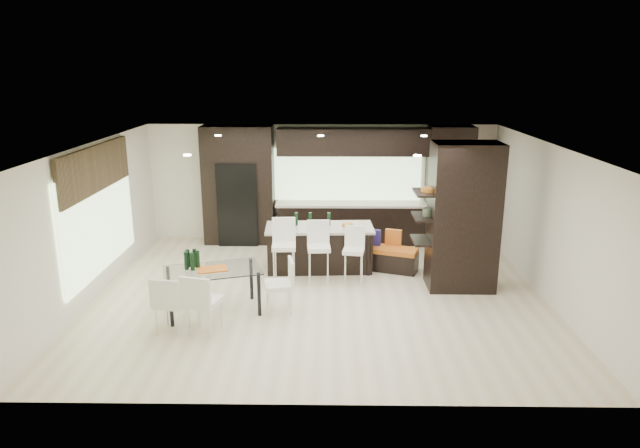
{
  "coord_description": "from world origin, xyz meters",
  "views": [
    {
      "loc": [
        0.15,
        -9.61,
        4.01
      ],
      "look_at": [
        0.0,
        0.6,
        1.15
      ],
      "focal_mm": 32.0,
      "sensor_mm": 36.0,
      "label": 1
    }
  ],
  "objects_px": {
    "bench": "(387,258)",
    "chair_far": "(172,306)",
    "stool_left": "(284,258)",
    "stool_mid": "(319,259)",
    "kitchen_island": "(319,248)",
    "floor_vase": "(444,253)",
    "chair_near": "(203,305)",
    "stool_right": "(353,261)",
    "chair_end": "(279,289)",
    "dining_table": "(213,291)"
  },
  "relations": [
    {
      "from": "stool_mid",
      "to": "stool_right",
      "type": "height_order",
      "value": "stool_mid"
    },
    {
      "from": "stool_mid",
      "to": "bench",
      "type": "height_order",
      "value": "stool_mid"
    },
    {
      "from": "stool_left",
      "to": "stool_right",
      "type": "distance_m",
      "value": 1.31
    },
    {
      "from": "kitchen_island",
      "to": "chair_end",
      "type": "relative_size",
      "value": 2.51
    },
    {
      "from": "stool_mid",
      "to": "dining_table",
      "type": "relative_size",
      "value": 0.61
    },
    {
      "from": "kitchen_island",
      "to": "stool_mid",
      "type": "bearing_deg",
      "value": -92.74
    },
    {
      "from": "stool_right",
      "to": "kitchen_island",
      "type": "bearing_deg",
      "value": 140.18
    },
    {
      "from": "stool_mid",
      "to": "stool_right",
      "type": "xyz_separation_m",
      "value": [
        0.66,
        0.02,
        -0.04
      ]
    },
    {
      "from": "bench",
      "to": "chair_end",
      "type": "distance_m",
      "value": 2.91
    },
    {
      "from": "floor_vase",
      "to": "chair_end",
      "type": "bearing_deg",
      "value": -158.13
    },
    {
      "from": "floor_vase",
      "to": "chair_end",
      "type": "height_order",
      "value": "floor_vase"
    },
    {
      "from": "bench",
      "to": "dining_table",
      "type": "relative_size",
      "value": 0.78
    },
    {
      "from": "kitchen_island",
      "to": "chair_near",
      "type": "height_order",
      "value": "chair_near"
    },
    {
      "from": "stool_mid",
      "to": "kitchen_island",
      "type": "bearing_deg",
      "value": 85.78
    },
    {
      "from": "bench",
      "to": "floor_vase",
      "type": "xyz_separation_m",
      "value": [
        0.96,
        -0.91,
        0.42
      ]
    },
    {
      "from": "kitchen_island",
      "to": "dining_table",
      "type": "xyz_separation_m",
      "value": [
        -1.73,
        -2.14,
        -0.07
      ]
    },
    {
      "from": "dining_table",
      "to": "floor_vase",
      "type": "bearing_deg",
      "value": -1.27
    },
    {
      "from": "kitchen_island",
      "to": "chair_far",
      "type": "bearing_deg",
      "value": -130.29
    },
    {
      "from": "stool_left",
      "to": "stool_right",
      "type": "xyz_separation_m",
      "value": [
        1.31,
        0.03,
        -0.06
      ]
    },
    {
      "from": "stool_right",
      "to": "chair_far",
      "type": "relative_size",
      "value": 1.01
    },
    {
      "from": "stool_left",
      "to": "dining_table",
      "type": "xyz_separation_m",
      "value": [
        -1.08,
        -1.36,
        -0.12
      ]
    },
    {
      "from": "floor_vase",
      "to": "chair_near",
      "type": "relative_size",
      "value": 1.45
    },
    {
      "from": "stool_left",
      "to": "chair_end",
      "type": "height_order",
      "value": "stool_left"
    },
    {
      "from": "kitchen_island",
      "to": "chair_far",
      "type": "distance_m",
      "value": 3.65
    },
    {
      "from": "chair_near",
      "to": "chair_end",
      "type": "xyz_separation_m",
      "value": [
        1.09,
        0.77,
        -0.03
      ]
    },
    {
      "from": "stool_mid",
      "to": "stool_right",
      "type": "bearing_deg",
      "value": -2.54
    },
    {
      "from": "stool_right",
      "to": "chair_near",
      "type": "relative_size",
      "value": 0.96
    },
    {
      "from": "bench",
      "to": "chair_far",
      "type": "distance_m",
      "value": 4.59
    },
    {
      "from": "stool_left",
      "to": "chair_end",
      "type": "xyz_separation_m",
      "value": [
        0.01,
        -1.36,
        -0.07
      ]
    },
    {
      "from": "stool_left",
      "to": "dining_table",
      "type": "distance_m",
      "value": 1.74
    },
    {
      "from": "stool_right",
      "to": "chair_near",
      "type": "distance_m",
      "value": 3.22
    },
    {
      "from": "dining_table",
      "to": "chair_near",
      "type": "xyz_separation_m",
      "value": [
        0.0,
        -0.77,
        0.08
      ]
    },
    {
      "from": "bench",
      "to": "chair_far",
      "type": "height_order",
      "value": "chair_far"
    },
    {
      "from": "kitchen_island",
      "to": "stool_mid",
      "type": "xyz_separation_m",
      "value": [
        0.0,
        -0.77,
        0.03
      ]
    },
    {
      "from": "bench",
      "to": "stool_left",
      "type": "bearing_deg",
      "value": -140.04
    },
    {
      "from": "stool_mid",
      "to": "bench",
      "type": "distance_m",
      "value": 1.57
    },
    {
      "from": "stool_left",
      "to": "stool_right",
      "type": "relative_size",
      "value": 1.15
    },
    {
      "from": "kitchen_island",
      "to": "bench",
      "type": "bearing_deg",
      "value": -4.13
    },
    {
      "from": "stool_mid",
      "to": "chair_far",
      "type": "bearing_deg",
      "value": -140.57
    },
    {
      "from": "floor_vase",
      "to": "stool_mid",
      "type": "bearing_deg",
      "value": 175.63
    },
    {
      "from": "chair_end",
      "to": "stool_left",
      "type": "bearing_deg",
      "value": -9.65
    },
    {
      "from": "stool_mid",
      "to": "chair_near",
      "type": "relative_size",
      "value": 1.05
    },
    {
      "from": "chair_near",
      "to": "chair_end",
      "type": "distance_m",
      "value": 1.34
    },
    {
      "from": "stool_left",
      "to": "chair_far",
      "type": "height_order",
      "value": "stool_left"
    },
    {
      "from": "floor_vase",
      "to": "chair_far",
      "type": "relative_size",
      "value": 1.52
    },
    {
      "from": "stool_left",
      "to": "stool_right",
      "type": "height_order",
      "value": "stool_left"
    },
    {
      "from": "stool_left",
      "to": "stool_mid",
      "type": "height_order",
      "value": "stool_left"
    },
    {
      "from": "stool_left",
      "to": "dining_table",
      "type": "bearing_deg",
      "value": -131.45
    },
    {
      "from": "stool_right",
      "to": "dining_table",
      "type": "height_order",
      "value": "stool_right"
    },
    {
      "from": "floor_vase",
      "to": "dining_table",
      "type": "xyz_separation_m",
      "value": [
        -4.06,
        -1.19,
        -0.28
      ]
    }
  ]
}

